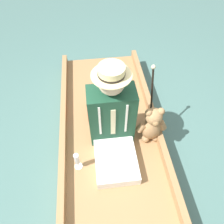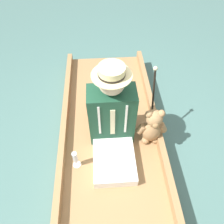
{
  "view_description": "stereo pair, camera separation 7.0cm",
  "coord_description": "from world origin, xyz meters",
  "px_view_note": "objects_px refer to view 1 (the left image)",
  "views": [
    {
      "loc": [
        0.14,
        1.16,
        2.16
      ],
      "look_at": [
        -0.01,
        -0.13,
        0.58
      ],
      "focal_mm": 35.0,
      "sensor_mm": 36.0,
      "label": 1
    },
    {
      "loc": [
        0.07,
        1.16,
        2.16
      ],
      "look_at": [
        -0.01,
        -0.13,
        0.58
      ],
      "focal_mm": 35.0,
      "sensor_mm": 36.0,
      "label": 2
    }
  ],
  "objects_px": {
    "walking_cane": "(152,95)",
    "teddy_bear": "(152,125)",
    "seated_person": "(112,119)",
    "wine_glass": "(77,160)"
  },
  "relations": [
    {
      "from": "seated_person",
      "to": "teddy_bear",
      "type": "relative_size",
      "value": 2.0
    },
    {
      "from": "teddy_bear",
      "to": "walking_cane",
      "type": "relative_size",
      "value": 0.64
    },
    {
      "from": "wine_glass",
      "to": "teddy_bear",
      "type": "bearing_deg",
      "value": -161.92
    },
    {
      "from": "wine_glass",
      "to": "walking_cane",
      "type": "xyz_separation_m",
      "value": [
        -0.79,
        -0.47,
        0.29
      ]
    },
    {
      "from": "seated_person",
      "to": "teddy_bear",
      "type": "distance_m",
      "value": 0.42
    },
    {
      "from": "seated_person",
      "to": "teddy_bear",
      "type": "bearing_deg",
      "value": 177.09
    },
    {
      "from": "seated_person",
      "to": "wine_glass",
      "type": "relative_size",
      "value": 4.16
    },
    {
      "from": "seated_person",
      "to": "walking_cane",
      "type": "distance_m",
      "value": 0.47
    },
    {
      "from": "wine_glass",
      "to": "walking_cane",
      "type": "distance_m",
      "value": 0.97
    },
    {
      "from": "walking_cane",
      "to": "teddy_bear",
      "type": "bearing_deg",
      "value": 84.11
    }
  ]
}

